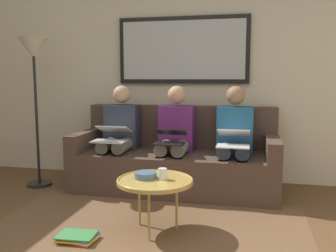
# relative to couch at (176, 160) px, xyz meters

# --- Properties ---
(wall_rear) EXTENTS (6.00, 0.12, 2.60)m
(wall_rear) POSITION_rel_couch_xyz_m (0.00, -0.48, 0.99)
(wall_rear) COLOR beige
(wall_rear) RESTS_ON ground_plane
(area_rug) EXTENTS (2.60, 1.80, 0.01)m
(area_rug) POSITION_rel_couch_xyz_m (0.00, 1.27, -0.31)
(area_rug) COLOR brown
(area_rug) RESTS_ON ground_plane
(couch) EXTENTS (2.20, 0.90, 0.90)m
(couch) POSITION_rel_couch_xyz_m (0.00, 0.00, 0.00)
(couch) COLOR #4C382D
(couch) RESTS_ON ground_plane
(framed_mirror) EXTENTS (1.56, 0.05, 0.78)m
(framed_mirror) POSITION_rel_couch_xyz_m (0.00, -0.39, 1.24)
(framed_mirror) COLOR black
(coffee_table) EXTENTS (0.61, 0.61, 0.44)m
(coffee_table) POSITION_rel_couch_xyz_m (-0.07, 1.22, 0.10)
(coffee_table) COLOR tan
(coffee_table) RESTS_ON ground_plane
(cup) EXTENTS (0.07, 0.07, 0.09)m
(cup) POSITION_rel_couch_xyz_m (-0.13, 1.19, 0.16)
(cup) COLOR silver
(cup) RESTS_ON coffee_table
(bowl) EXTENTS (0.18, 0.18, 0.05)m
(bowl) POSITION_rel_couch_xyz_m (0.01, 1.19, 0.14)
(bowl) COLOR slate
(bowl) RESTS_ON coffee_table
(person_left) EXTENTS (0.38, 0.58, 1.14)m
(person_left) POSITION_rel_couch_xyz_m (-0.64, 0.07, 0.30)
(person_left) COLOR #235B84
(person_left) RESTS_ON couch
(laptop_white) EXTENTS (0.32, 0.37, 0.16)m
(laptop_white) POSITION_rel_couch_xyz_m (-0.64, 0.30, 0.31)
(laptop_white) COLOR white
(person_middle) EXTENTS (0.38, 0.58, 1.14)m
(person_middle) POSITION_rel_couch_xyz_m (0.00, 0.07, 0.30)
(person_middle) COLOR #66236B
(person_middle) RESTS_ON couch
(laptop_black) EXTENTS (0.30, 0.34, 0.15)m
(laptop_black) POSITION_rel_couch_xyz_m (0.00, 0.31, 0.31)
(laptop_black) COLOR black
(person_right) EXTENTS (0.38, 0.58, 1.14)m
(person_right) POSITION_rel_couch_xyz_m (0.64, 0.07, 0.30)
(person_right) COLOR #2D3342
(person_right) RESTS_ON couch
(laptop_silver) EXTENTS (0.35, 0.37, 0.16)m
(laptop_silver) POSITION_rel_couch_xyz_m (0.64, 0.30, 0.32)
(laptop_silver) COLOR silver
(magazine_stack) EXTENTS (0.31, 0.24, 0.05)m
(magazine_stack) POSITION_rel_couch_xyz_m (0.46, 1.51, -0.28)
(magazine_stack) COLOR red
(magazine_stack) RESTS_ON ground_plane
(standing_lamp) EXTENTS (0.32, 0.32, 1.66)m
(standing_lamp) POSITION_rel_couch_xyz_m (1.55, 0.27, 1.06)
(standing_lamp) COLOR black
(standing_lamp) RESTS_ON ground_plane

